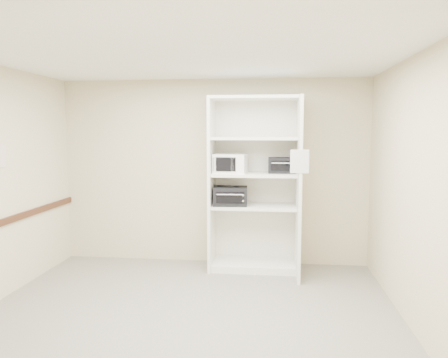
# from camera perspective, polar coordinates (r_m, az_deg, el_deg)

# --- Properties ---
(floor) EXTENTS (4.50, 4.00, 0.01)m
(floor) POSITION_cam_1_polar(r_m,az_deg,el_deg) (4.85, -4.77, -17.44)
(floor) COLOR slate
(floor) RESTS_ON ground
(ceiling) EXTENTS (4.50, 4.00, 0.01)m
(ceiling) POSITION_cam_1_polar(r_m,az_deg,el_deg) (4.51, -5.09, 15.85)
(ceiling) COLOR white
(wall_back) EXTENTS (4.50, 0.02, 2.70)m
(wall_back) POSITION_cam_1_polar(r_m,az_deg,el_deg) (6.44, -1.42, 0.92)
(wall_back) COLOR beige
(wall_back) RESTS_ON ground
(wall_front) EXTENTS (4.50, 0.02, 2.70)m
(wall_front) POSITION_cam_1_polar(r_m,az_deg,el_deg) (2.58, -13.76, -7.26)
(wall_front) COLOR beige
(wall_front) RESTS_ON ground
(wall_right) EXTENTS (0.02, 4.00, 2.70)m
(wall_right) POSITION_cam_1_polar(r_m,az_deg,el_deg) (4.60, 23.72, -1.73)
(wall_right) COLOR beige
(wall_right) RESTS_ON ground
(shelving_unit) EXTENTS (1.24, 0.92, 2.42)m
(shelving_unit) POSITION_cam_1_polar(r_m,az_deg,el_deg) (6.12, 4.40, -1.44)
(shelving_unit) COLOR white
(shelving_unit) RESTS_ON floor
(microwave) EXTENTS (0.47, 0.38, 0.27)m
(microwave) POSITION_cam_1_polar(r_m,az_deg,el_deg) (6.06, 0.82, 2.04)
(microwave) COLOR white
(microwave) RESTS_ON shelving_unit
(toaster_oven_upper) EXTENTS (0.38, 0.29, 0.21)m
(toaster_oven_upper) POSITION_cam_1_polar(r_m,az_deg,el_deg) (6.13, 7.57, 1.79)
(toaster_oven_upper) COLOR black
(toaster_oven_upper) RESTS_ON shelving_unit
(toaster_oven_lower) EXTENTS (0.49, 0.38, 0.26)m
(toaster_oven_lower) POSITION_cam_1_polar(r_m,az_deg,el_deg) (6.09, 0.86, -2.24)
(toaster_oven_lower) COLOR black
(toaster_oven_lower) RESTS_ON shelving_unit
(paper_sign) EXTENTS (0.22, 0.01, 0.28)m
(paper_sign) POSITION_cam_1_polar(r_m,az_deg,el_deg) (5.45, 9.85, 2.27)
(paper_sign) COLOR white
(paper_sign) RESTS_ON shelving_unit
(wall_poster) EXTENTS (0.01, 0.19, 0.26)m
(wall_poster) POSITION_cam_1_polar(r_m,az_deg,el_deg) (5.63, -27.18, 2.70)
(wall_poster) COLOR white
(wall_poster) RESTS_ON wall_left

